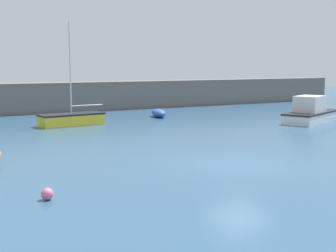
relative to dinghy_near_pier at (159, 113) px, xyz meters
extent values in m
cube|color=#2D5170|center=(-5.33, -17.94, -0.44)|extent=(120.00, 120.00, 0.20)
cube|color=#66605B|center=(-5.33, 8.14, 1.00)|extent=(62.91, 2.61, 2.68)
ellipsoid|color=#2D56B7|center=(0.00, 0.00, 0.00)|extent=(1.49, 2.50, 0.67)
cube|color=white|center=(8.66, -8.31, 0.00)|extent=(6.33, 4.28, 0.66)
cube|color=black|center=(8.66, -8.31, 0.39)|extent=(6.46, 4.37, 0.12)
cube|color=silver|center=(8.25, -8.48, 0.99)|extent=(2.75, 2.46, 1.32)
cube|color=yellow|center=(-7.85, -1.70, 0.03)|extent=(4.62, 2.16, 0.74)
cube|color=black|center=(-7.85, -1.70, 0.46)|extent=(4.71, 2.20, 0.12)
cylinder|color=silver|center=(-7.85, -1.70, 3.67)|extent=(0.10, 0.10, 6.54)
cylinder|color=silver|center=(-6.64, -1.56, 1.03)|extent=(2.44, 0.36, 0.08)
sphere|color=#EA668C|center=(-13.98, -19.27, -0.14)|extent=(0.39, 0.39, 0.39)
camera|label=1|loc=(-17.50, -33.92, 4.00)|focal=50.00mm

